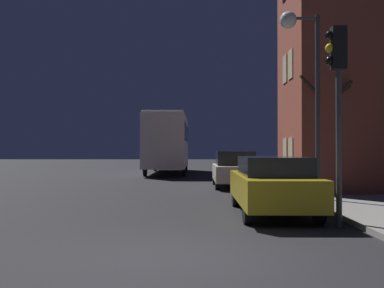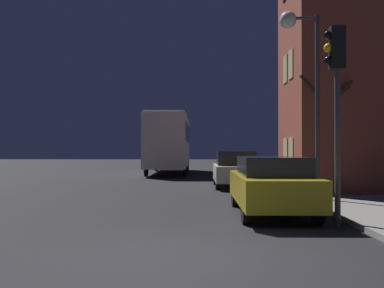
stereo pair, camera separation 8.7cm
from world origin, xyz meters
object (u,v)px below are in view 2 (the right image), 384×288
at_px(traffic_light, 336,83).
at_px(bus, 169,139).
at_px(bare_tree, 330,135).
at_px(car_mid_lane, 235,169).
at_px(streetlamp, 301,57).
at_px(car_near_lane, 271,184).

distance_m(traffic_light, bus, 20.34).
relative_size(bare_tree, car_mid_lane, 1.15).
bearing_deg(bare_tree, streetlamp, -131.23).
bearing_deg(bare_tree, car_near_lane, -124.49).
height_order(bus, car_near_lane, bus).
xyz_separation_m(bare_tree, bus, (-6.53, 14.02, 0.15)).
relative_size(bare_tree, bus, 0.47).
bearing_deg(car_near_lane, car_mid_lane, 92.06).
bearing_deg(car_near_lane, traffic_light, -59.33).
bearing_deg(car_mid_lane, car_near_lane, -87.94).
bearing_deg(traffic_light, streetlamp, 86.36).
distance_m(streetlamp, car_mid_lane, 6.61).
bearing_deg(traffic_light, bare_tree, 74.05).
height_order(traffic_light, car_near_lane, traffic_light).
xyz_separation_m(streetlamp, car_near_lane, (-1.33, -2.36, -3.71)).
relative_size(traffic_light, bare_tree, 0.94).
height_order(bus, car_mid_lane, bus).
bearing_deg(streetlamp, traffic_light, -93.64).
distance_m(streetlamp, car_near_lane, 4.59).
height_order(streetlamp, car_near_lane, streetlamp).
xyz_separation_m(bare_tree, car_near_lane, (-2.69, -3.92, -1.36)).
xyz_separation_m(traffic_light, car_near_lane, (-1.06, 1.79, -2.27)).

